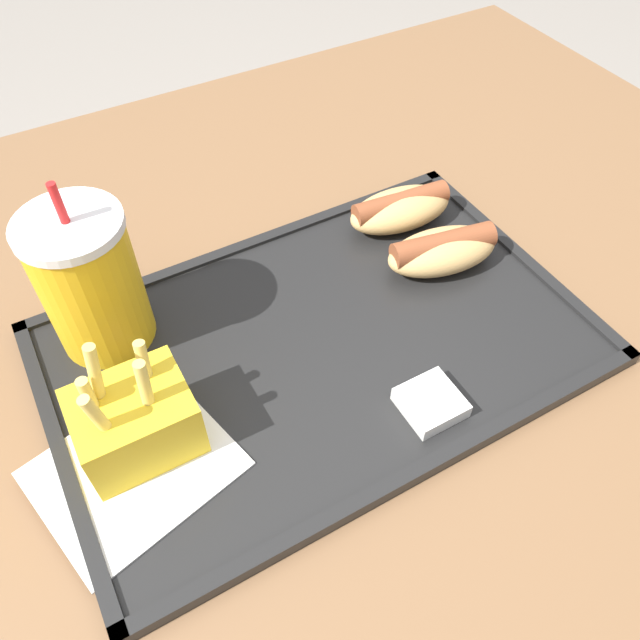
{
  "coord_description": "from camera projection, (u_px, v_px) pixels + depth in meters",
  "views": [
    {
      "loc": [
        -0.21,
        -0.3,
        1.18
      ],
      "look_at": [
        -0.04,
        0.01,
        0.77
      ],
      "focal_mm": 35.0,
      "sensor_mm": 36.0,
      "label": 1
    }
  ],
  "objects": [
    {
      "name": "dining_table",
      "position": [
        345.0,
        505.0,
        0.85
      ],
      "size": [
        1.15,
        1.0,
        0.73
      ],
      "color": "brown",
      "rests_on": "ground_plane"
    },
    {
      "name": "hot_dog_far",
      "position": [
        400.0,
        208.0,
        0.65
      ],
      "size": [
        0.12,
        0.07,
        0.04
      ],
      "color": "tan",
      "rests_on": "food_tray"
    },
    {
      "name": "ground_plane",
      "position": [
        339.0,
        591.0,
        1.13
      ],
      "size": [
        8.0,
        8.0,
        0.0
      ],
      "primitive_type": "plane",
      "color": "gray"
    },
    {
      "name": "hot_dog_near",
      "position": [
        442.0,
        250.0,
        0.61
      ],
      "size": [
        0.12,
        0.08,
        0.04
      ],
      "color": "tan",
      "rests_on": "food_tray"
    },
    {
      "name": "soda_cup",
      "position": [
        90.0,
        282.0,
        0.52
      ],
      "size": [
        0.09,
        0.09,
        0.17
      ],
      "color": "gold",
      "rests_on": "food_tray"
    },
    {
      "name": "food_tray",
      "position": [
        320.0,
        345.0,
        0.56
      ],
      "size": [
        0.48,
        0.31,
        0.01
      ],
      "color": "black",
      "rests_on": "dining_table"
    },
    {
      "name": "paper_napkin",
      "position": [
        134.0,
        469.0,
        0.48
      ],
      "size": [
        0.17,
        0.15,
        0.0
      ],
      "color": "white",
      "rests_on": "food_tray"
    },
    {
      "name": "fries_carton",
      "position": [
        135.0,
        420.0,
        0.47
      ],
      "size": [
        0.09,
        0.07,
        0.11
      ],
      "color": "gold",
      "rests_on": "food_tray"
    },
    {
      "name": "sauce_cup_mayo",
      "position": [
        431.0,
        402.0,
        0.51
      ],
      "size": [
        0.05,
        0.05,
        0.02
      ],
      "color": "silver",
      "rests_on": "food_tray"
    }
  ]
}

